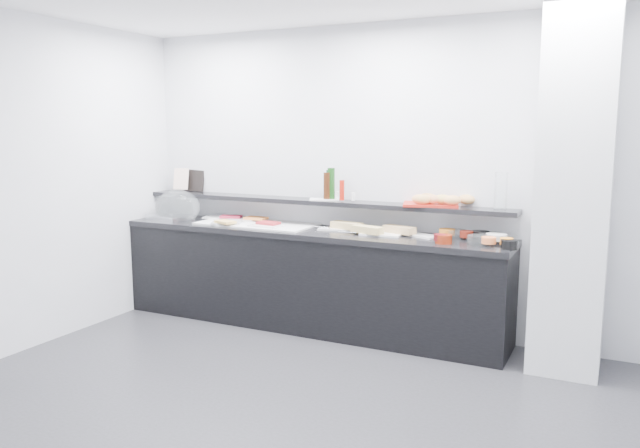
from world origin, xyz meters
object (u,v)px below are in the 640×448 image
at_px(condiment_tray, 324,199).
at_px(carafe, 501,191).
at_px(framed_print, 195,179).
at_px(cloche_base, 169,217).
at_px(sandwich_plate_mid, 381,235).
at_px(bread_tray, 431,204).

height_order(condiment_tray, carafe, carafe).
distance_m(framed_print, condiment_tray, 1.54).
relative_size(cloche_base, framed_print, 1.61).
bearing_deg(sandwich_plate_mid, bread_tray, 27.20).
relative_size(cloche_base, carafe, 1.40).
relative_size(sandwich_plate_mid, carafe, 1.14).
xyz_separation_m(cloche_base, bread_tray, (2.60, 0.23, 0.24)).
height_order(sandwich_plate_mid, condiment_tray, condiment_tray).
bearing_deg(bread_tray, condiment_tray, 166.49).
distance_m(sandwich_plate_mid, bread_tray, 0.49).
bearing_deg(carafe, bread_tray, 177.16).
bearing_deg(bread_tray, carafe, -18.48).
relative_size(sandwich_plate_mid, condiment_tray, 1.30).
relative_size(framed_print, bread_tray, 0.57).
distance_m(sandwich_plate_mid, condiment_tray, 0.69).
distance_m(condiment_tray, bread_tray, 0.98).
xyz_separation_m(cloche_base, carafe, (3.18, 0.20, 0.38)).
distance_m(sandwich_plate_mid, framed_print, 2.20).
distance_m(cloche_base, sandwich_plate_mid, 2.24).
relative_size(framed_print, condiment_tray, 0.99).
xyz_separation_m(cloche_base, sandwich_plate_mid, (2.24, 0.01, -0.01)).
bearing_deg(cloche_base, framed_print, 84.15).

